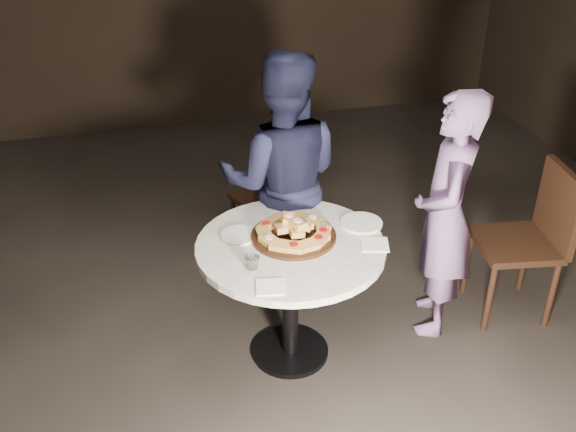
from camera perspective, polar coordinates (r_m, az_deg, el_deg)
The scene contains 13 objects.
floor at distance 3.63m, azimuth 1.28°, elevation -11.70°, with size 7.00×7.00×0.00m, color black.
table at distance 3.25m, azimuth 0.22°, elevation -4.43°, with size 1.09×1.09×0.71m.
serving_board at distance 3.22m, azimuth 0.50°, elevation -1.79°, with size 0.43×0.43×0.02m, color black.
focaccia_pile at distance 3.20m, azimuth 0.54°, elevation -1.18°, with size 0.38×0.38×0.10m.
plate_left at distance 3.24m, azimuth -4.33°, elevation -1.70°, with size 0.19×0.19×0.01m, color white.
plate_right at distance 3.36m, azimuth 6.55°, elevation -0.62°, with size 0.22×0.22×0.01m, color white.
water_glass at distance 2.98m, azimuth -3.20°, elevation -4.16°, with size 0.07×0.07×0.07m, color silver.
napkin_near at distance 2.87m, azimuth -1.60°, elevation -6.33°, with size 0.12×0.12×0.01m, color white.
napkin_far at distance 3.19m, azimuth 7.72°, elevation -2.52°, with size 0.13×0.13×0.01m, color white.
chair_far at distance 4.19m, azimuth -1.58°, elevation 1.91°, with size 0.47×0.48×0.77m.
chair_right at distance 3.88m, azimuth 20.97°, elevation -1.39°, with size 0.50×0.49×0.91m.
diner_navy at distance 3.67m, azimuth -0.53°, elevation 3.13°, with size 0.74×0.57×1.52m, color black.
diner_teal at distance 3.52m, azimuth 13.79°, elevation -0.04°, with size 0.51×0.34×1.41m, color #79619C.
Camera 1 is at (-0.76, -2.61, 2.41)m, focal length 40.00 mm.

